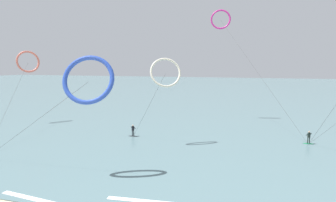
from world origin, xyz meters
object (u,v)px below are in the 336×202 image
object	(u,v)px
kite_cobalt	(88,80)
kite_coral	(28,62)
surfer_charcoal	(133,131)
kite_magenta	(221,20)
surfer_emerald	(309,138)
kite_ivory	(165,73)

from	to	relation	value
kite_cobalt	kite_coral	distance (m)	29.91
surfer_charcoal	kite_magenta	size ratio (longest dim) A/B	0.08
surfer_charcoal	kite_coral	distance (m)	24.69
surfer_emerald	kite_magenta	bearing A→B (deg)	96.11
surfer_charcoal	kite_magenta	xyz separation A→B (m)	(10.23, 18.52, 17.92)
kite_coral	kite_ivory	bearing A→B (deg)	-68.60
surfer_emerald	kite_cobalt	size ratio (longest dim) A/B	0.11
kite_magenta	kite_ivory	bearing A→B (deg)	-109.52
kite_cobalt	kite_coral	size ratio (longest dim) A/B	0.78
kite_ivory	kite_magenta	bearing A→B (deg)	49.65
surfer_charcoal	kite_ivory	distance (m)	10.22
kite_cobalt	kite_ivory	distance (m)	12.61
kite_magenta	kite_cobalt	distance (m)	34.65
surfer_charcoal	kite_ivory	world-z (taller)	kite_ivory
kite_cobalt	kite_magenta	bearing A→B (deg)	60.14
surfer_charcoal	kite_cobalt	distance (m)	15.93
surfer_charcoal	kite_cobalt	bearing A→B (deg)	25.41
surfer_emerald	kite_coral	size ratio (longest dim) A/B	0.08
kite_cobalt	kite_ivory	size ratio (longest dim) A/B	1.42
surfer_emerald	kite_coral	distance (m)	46.80
surfer_charcoal	kite_ivory	bearing A→B (deg)	92.78
surfer_emerald	kite_coral	xyz separation A→B (m)	(-45.67, 1.96, 10.01)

